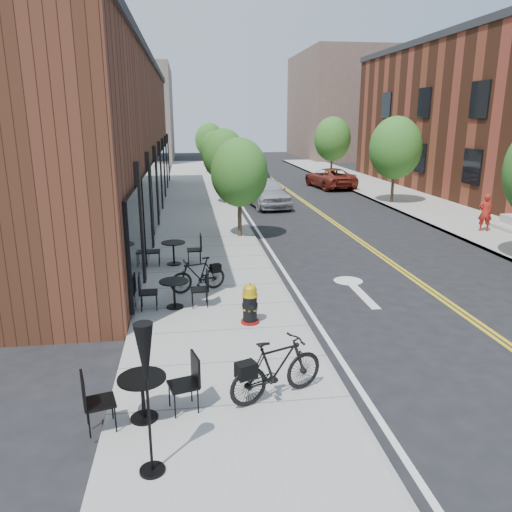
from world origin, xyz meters
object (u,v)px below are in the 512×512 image
bicycle_right (277,368)px  bistro_set_b (174,290)px  bistro_set_a (143,392)px  parked_car_far (330,178)px  bistro_set_c (174,250)px  pedestrian (485,213)px  patio_umbrella (146,368)px  parked_car_a (266,192)px  parked_car_b (253,181)px  bicycle_left (198,275)px  parked_car_c (248,176)px  fire_hydrant (250,304)px

bicycle_right → bistro_set_b: size_ratio=1.06×
bistro_set_a → bistro_set_b: bearing=70.2°
bicycle_right → parked_car_far: 27.17m
bistro_set_c → pedestrian: (12.57, 3.20, 0.29)m
patio_umbrella → parked_car_a: 21.24m
patio_umbrella → pedestrian: (12.66, 12.95, -0.75)m
patio_umbrella → parked_car_b: bearing=79.5°
parked_car_b → parked_car_far: size_ratio=0.99×
parked_car_far → pedestrian: (2.40, -14.50, 0.21)m
bistro_set_b → parked_car_far: parked_car_far is taller
bistro_set_c → patio_umbrella: 9.80m
parked_car_b → bicycle_left: bearing=-107.9°
patio_umbrella → parked_car_b: (4.74, 25.66, -0.84)m
parked_car_c → bistro_set_b: bearing=-98.5°
bicycle_left → patio_umbrella: bearing=-25.4°
parked_car_far → bicycle_left: bearing=57.9°
bistro_set_b → pedestrian: 14.30m
parked_car_far → bistro_set_a: bearing=61.1°
bicycle_right → bistro_set_a: 2.17m
bicycle_left → parked_car_c: (4.00, 21.51, 0.16)m
bicycle_left → parked_car_a: bearing=144.6°
bicycle_right → bistro_set_c: size_ratio=1.00×
fire_hydrant → pedestrian: pedestrian is taller
parked_car_b → parked_car_far: parked_car_b is taller
parked_car_a → parked_car_c: (0.00, 7.91, -0.03)m
parked_car_c → bistro_set_a: bearing=-97.3°
parked_car_far → parked_car_a: bearing=43.9°
parked_car_far → pedestrian: bearing=92.2°
bicycle_right → parked_car_c: 27.16m
patio_umbrella → parked_car_b: 26.11m
bicycle_left → pedestrian: size_ratio=1.01×
bicycle_right → parked_car_a: (2.84, 19.10, 0.13)m
fire_hydrant → bicycle_left: 2.58m
parked_car_far → fire_hydrant: bearing=62.6°
bicycle_right → parked_car_b: parked_car_b is taller
bistro_set_c → patio_umbrella: size_ratio=0.83×
fire_hydrant → bicycle_right: bearing=-77.0°
bicycle_left → parked_car_c: bearing=150.4°
fire_hydrant → bistro_set_a: (-2.10, -3.50, 0.01)m
fire_hydrant → patio_umbrella: 5.22m
bicycle_left → bistro_set_b: bearing=-47.5°
bicycle_right → bistro_set_a: (-2.15, -0.33, -0.06)m
bicycle_right → parked_car_a: 19.31m
bistro_set_c → pedestrian: pedestrian is taller
parked_car_a → bistro_set_c: bearing=-120.5°
bicycle_left → bicycle_right: bicycle_right is taller
fire_hydrant → patio_umbrella: size_ratio=0.45×
bistro_set_c → parked_car_c: parked_car_c is taller
fire_hydrant → bistro_set_b: (-1.72, 1.21, -0.00)m
parked_car_c → parked_car_far: 5.58m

